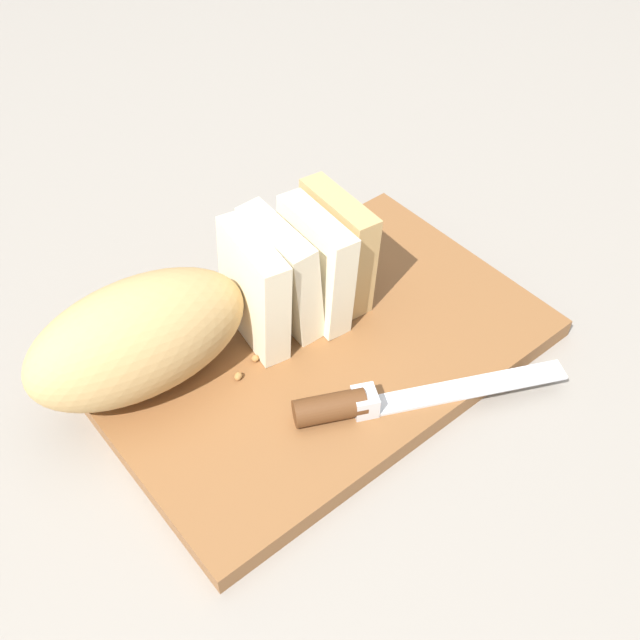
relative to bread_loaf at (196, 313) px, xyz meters
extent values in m
plane|color=gray|center=(0.09, -0.05, -0.07)|extent=(3.00, 3.00, 0.00)
cube|color=brown|center=(0.09, -0.05, -0.06)|extent=(0.41, 0.27, 0.02)
ellipsoid|color=tan|center=(-0.05, 0.00, 0.00)|extent=(0.20, 0.11, 0.11)
cube|color=beige|center=(0.06, -0.01, 0.00)|extent=(0.04, 0.09, 0.11)
cube|color=beige|center=(0.09, 0.00, 0.00)|extent=(0.04, 0.09, 0.11)
cube|color=beige|center=(0.12, -0.01, 0.00)|extent=(0.04, 0.09, 0.11)
cube|color=tan|center=(0.15, -0.01, 0.00)|extent=(0.04, 0.09, 0.11)
cube|color=silver|center=(0.16, -0.18, -0.05)|extent=(0.18, 0.09, 0.00)
cylinder|color=#593319|center=(0.05, -0.13, -0.04)|extent=(0.07, 0.05, 0.02)
cube|color=silver|center=(0.08, -0.14, -0.04)|extent=(0.03, 0.03, 0.02)
sphere|color=#A8753D|center=(0.01, -0.04, -0.05)|extent=(0.01, 0.01, 0.01)
sphere|color=#A8753D|center=(0.01, -0.04, -0.05)|extent=(0.01, 0.01, 0.01)
sphere|color=#A8753D|center=(0.03, -0.04, -0.05)|extent=(0.01, 0.01, 0.01)
camera|label=1|loc=(-0.19, -0.42, 0.46)|focal=41.96mm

